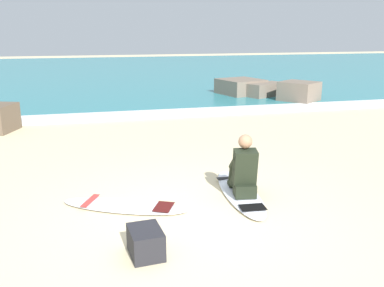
% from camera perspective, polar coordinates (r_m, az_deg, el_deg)
% --- Properties ---
extents(ground_plane, '(80.00, 80.00, 0.00)m').
position_cam_1_polar(ground_plane, '(5.86, -0.15, -10.11)').
color(ground_plane, beige).
extents(sea, '(80.00, 28.00, 0.10)m').
position_cam_1_polar(sea, '(26.16, -11.40, 9.53)').
color(sea, teal).
rests_on(sea, ground).
extents(breaking_foam, '(80.00, 0.90, 0.11)m').
position_cam_1_polar(breaking_foam, '(12.62, -8.04, 3.86)').
color(breaking_foam, white).
rests_on(breaking_foam, ground).
extents(surfboard_main, '(0.69, 2.12, 0.08)m').
position_cam_1_polar(surfboard_main, '(6.67, 6.55, -6.65)').
color(surfboard_main, silver).
rests_on(surfboard_main, ground).
extents(surfer_seated, '(0.44, 0.74, 0.95)m').
position_cam_1_polar(surfer_seated, '(6.41, 7.06, -3.76)').
color(surfer_seated, black).
rests_on(surfer_seated, surfboard_main).
extents(surfboard_spare_near, '(1.92, 1.29, 0.08)m').
position_cam_1_polar(surfboard_spare_near, '(6.23, -9.26, -8.37)').
color(surfboard_spare_near, silver).
rests_on(surfboard_spare_near, ground).
extents(rock_outcrop_distant, '(3.15, 3.76, 0.76)m').
position_cam_1_polar(rock_outcrop_distant, '(16.04, 9.66, 7.24)').
color(rock_outcrop_distant, '#756656').
rests_on(rock_outcrop_distant, ground).
extents(beach_bag, '(0.40, 0.51, 0.32)m').
position_cam_1_polar(beach_bag, '(4.94, -6.35, -13.25)').
color(beach_bag, '#232328').
rests_on(beach_bag, ground).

